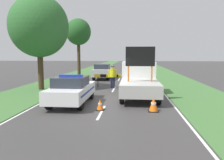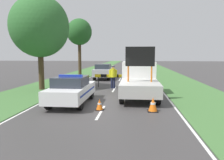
{
  "view_description": "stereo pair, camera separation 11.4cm",
  "coord_description": "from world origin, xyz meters",
  "views": [
    {
      "loc": [
        1.42,
        -12.36,
        2.69
      ],
      "look_at": [
        0.16,
        1.22,
        1.1
      ],
      "focal_mm": 35.0,
      "sensor_mm": 36.0,
      "label": 1
    },
    {
      "loc": [
        1.54,
        -12.35,
        2.69
      ],
      "look_at": [
        0.16,
        1.22,
        1.1
      ],
      "focal_mm": 35.0,
      "sensor_mm": 36.0,
      "label": 2
    }
  ],
  "objects": [
    {
      "name": "grass_verge_left",
      "position": [
        -5.84,
        20.0,
        0.01
      ],
      "size": [
        4.2,
        120.0,
        0.03
      ],
      "color": "#427038",
      "rests_on": "ground"
    },
    {
      "name": "traffic_cone_lane_edge",
      "position": [
        -2.74,
        4.13,
        0.31
      ],
      "size": [
        0.45,
        0.45,
        0.62
      ],
      "color": "black",
      "rests_on": "ground"
    },
    {
      "name": "road_barrier",
      "position": [
        -0.21,
        5.38,
        0.89
      ],
      "size": [
        2.96,
        0.08,
        1.08
      ],
      "rotation": [
        0.0,
        0.0,
        0.01
      ],
      "color": "black",
      "rests_on": "ground"
    },
    {
      "name": "pedestrian_civilian",
      "position": [
        0.87,
        4.69,
        0.94
      ],
      "size": [
        0.57,
        0.37,
        1.6
      ],
      "rotation": [
        0.0,
        0.0,
        0.33
      ],
      "color": "brown",
      "rests_on": "ground"
    },
    {
      "name": "traffic_cone_behind_barrier",
      "position": [
        1.41,
        6.37,
        0.25
      ],
      "size": [
        0.37,
        0.37,
        0.52
      ],
      "color": "black",
      "rests_on": "ground"
    },
    {
      "name": "roadside_tree_near_left",
      "position": [
        -4.83,
        12.86,
        5.24
      ],
      "size": [
        2.89,
        2.89,
        6.83
      ],
      "color": "#42301E",
      "rests_on": "ground"
    },
    {
      "name": "lane_markings",
      "position": [
        0.0,
        12.01,
        0.0
      ],
      "size": [
        7.37,
        59.12,
        0.01
      ],
      "color": "silver",
      "rests_on": "ground"
    },
    {
      "name": "police_officer",
      "position": [
        -0.14,
        4.92,
        1.07
      ],
      "size": [
        0.65,
        0.41,
        1.8
      ],
      "rotation": [
        0.0,
        0.0,
        2.92
      ],
      "color": "#191E38",
      "rests_on": "ground"
    },
    {
      "name": "grass_verge_right",
      "position": [
        5.84,
        20.0,
        0.01
      ],
      "size": [
        4.2,
        120.0,
        0.03
      ],
      "color": "#427038",
      "rests_on": "ground"
    },
    {
      "name": "traffic_cone_near_truck",
      "position": [
        2.6,
        6.11,
        0.28
      ],
      "size": [
        0.41,
        0.41,
        0.58
      ],
      "color": "black",
      "rests_on": "ground"
    },
    {
      "name": "traffic_cone_centre_front",
      "position": [
        2.45,
        -2.07,
        0.34
      ],
      "size": [
        0.5,
        0.5,
        0.68
      ],
      "color": "black",
      "rests_on": "ground"
    },
    {
      "name": "queued_car_van_white",
      "position": [
        1.74,
        18.0,
        0.8
      ],
      "size": [
        1.77,
        3.93,
        1.53
      ],
      "rotation": [
        0.0,
        0.0,
        3.14
      ],
      "color": "silver",
      "rests_on": "ground"
    },
    {
      "name": "ground_plane",
      "position": [
        0.0,
        0.0,
        0.0
      ],
      "size": [
        160.0,
        160.0,
        0.0
      ],
      "primitive_type": "plane",
      "color": "#3D3A3A"
    },
    {
      "name": "police_car",
      "position": [
        -1.87,
        -0.78,
        0.77
      ],
      "size": [
        1.84,
        4.48,
        1.61
      ],
      "rotation": [
        0.0,
        0.0,
        0.06
      ],
      "color": "white",
      "rests_on": "ground"
    },
    {
      "name": "work_truck",
      "position": [
        1.87,
        1.78,
        1.1
      ],
      "size": [
        2.22,
        5.48,
        3.14
      ],
      "rotation": [
        0.0,
        0.0,
        3.17
      ],
      "color": "white",
      "rests_on": "ground"
    },
    {
      "name": "roadside_tree_near_right",
      "position": [
        -5.53,
        3.67,
        4.77
      ],
      "size": [
        4.37,
        4.37,
        7.08
      ],
      "color": "#42301E",
      "rests_on": "ground"
    },
    {
      "name": "traffic_cone_near_police",
      "position": [
        -0.12,
        -2.06,
        0.27
      ],
      "size": [
        0.4,
        0.4,
        0.55
      ],
      "color": "black",
      "rests_on": "ground"
    },
    {
      "name": "queued_car_sedan_silver",
      "position": [
        -1.85,
        11.5,
        0.87
      ],
      "size": [
        1.76,
        4.39,
        1.66
      ],
      "rotation": [
        0.0,
        0.0,
        3.14
      ],
      "color": "#B2B2B7",
      "rests_on": "ground"
    }
  ]
}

